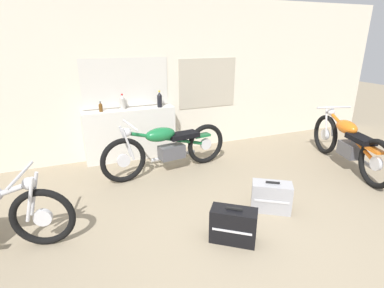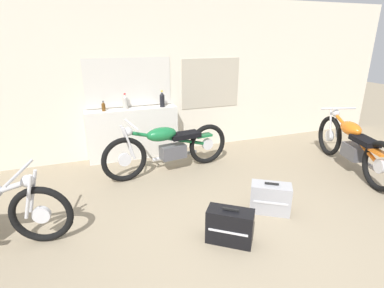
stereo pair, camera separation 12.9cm
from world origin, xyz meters
TOP-DOWN VIEW (x-y plane):
  - ground_plane at (0.00, 0.00)m, footprint 24.00×24.00m
  - wall_back at (-0.00, 3.27)m, footprint 10.00×0.07m
  - sill_counter at (-0.70, 3.09)m, footprint 1.62×0.28m
  - bottle_leftmost at (-1.18, 3.09)m, footprint 0.06×0.06m
  - bottle_left_center at (-0.80, 3.12)m, footprint 0.08×0.08m
  - bottle_center at (-0.15, 3.05)m, footprint 0.09×0.09m
  - motorcycle_orange at (2.60, 1.29)m, footprint 0.79×2.09m
  - motorcycle_green at (-0.27, 2.27)m, footprint 2.18×0.65m
  - hard_case_black at (-0.16, 0.28)m, footprint 0.53×0.48m
  - hard_case_silver at (0.60, 0.64)m, footprint 0.55×0.48m

SIDE VIEW (x-z plane):
  - ground_plane at x=0.00m, z-range 0.00..0.00m
  - hard_case_silver at x=0.60m, z-range -0.01..0.39m
  - hard_case_black at x=-0.16m, z-range -0.01..0.40m
  - motorcycle_green at x=-0.27m, z-range -0.02..0.89m
  - motorcycle_orange at x=2.60m, z-range -0.03..0.92m
  - sill_counter at x=-0.70m, z-range 0.00..0.92m
  - bottle_leftmost at x=-1.18m, z-range 0.91..1.09m
  - bottle_left_center at x=-0.80m, z-range 0.91..1.18m
  - bottle_center at x=-0.15m, z-range 0.91..1.20m
  - wall_back at x=0.00m, z-range 0.00..2.80m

